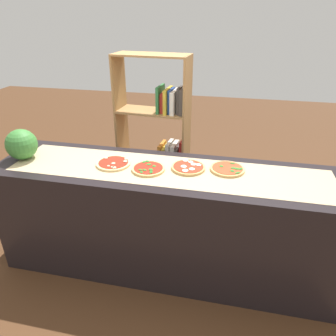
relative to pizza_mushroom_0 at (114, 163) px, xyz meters
name	(u,v)px	position (x,y,z in m)	size (l,w,h in m)	color
ground_plane	(168,263)	(0.43, -0.01, -0.93)	(12.00, 12.00, 0.00)	#4C2D19
counter	(168,220)	(0.43, -0.01, -0.47)	(2.69, 0.68, 0.92)	black
parchment_paper	(168,170)	(0.43, -0.01, -0.01)	(2.40, 0.50, 0.00)	tan
pizza_mushroom_0	(114,163)	(0.00, 0.00, 0.00)	(0.27, 0.27, 0.03)	#E5C17F
pizza_spinach_1	(148,169)	(0.29, -0.03, 0.00)	(0.25, 0.25, 0.03)	#DBB26B
pizza_mozzarella_2	(188,167)	(0.58, 0.05, 0.00)	(0.26, 0.26, 0.03)	tan
pizza_spinach_3	(228,169)	(0.87, 0.09, 0.00)	(0.26, 0.26, 0.03)	tan
watermelon	(22,144)	(-0.75, -0.04, 0.11)	(0.24, 0.24, 0.24)	#387A33
bookshelf	(162,143)	(0.18, 0.89, -0.18)	(0.75, 0.36, 1.63)	#A87A47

